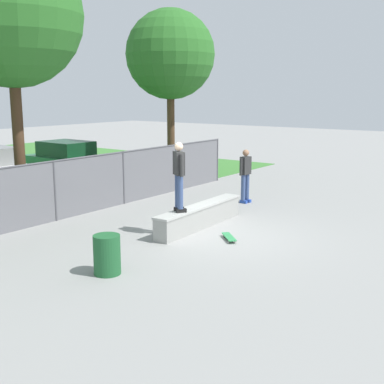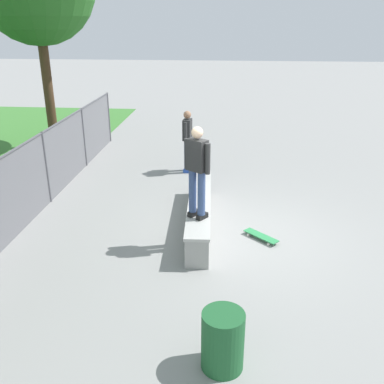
{
  "view_description": "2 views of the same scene",
  "coord_description": "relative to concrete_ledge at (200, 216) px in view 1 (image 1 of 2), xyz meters",
  "views": [
    {
      "loc": [
        -10.71,
        -6.91,
        3.7
      ],
      "look_at": [
        0.04,
        0.94,
        1.07
      ],
      "focal_mm": 47.31,
      "sensor_mm": 36.0,
      "label": 1
    },
    {
      "loc": [
        -8.14,
        0.4,
        4.28
      ],
      "look_at": [
        0.39,
        1.14,
        0.81
      ],
      "focal_mm": 40.32,
      "sensor_mm": 36.0,
      "label": 2
    }
  ],
  "objects": [
    {
      "name": "ground_plane",
      "position": [
        -0.46,
        -0.98,
        -0.32
      ],
      "size": [
        80.0,
        80.0,
        0.0
      ],
      "primitive_type": "plane",
      "color": "gray"
    },
    {
      "name": "concrete_ledge",
      "position": [
        0.0,
        0.0,
        0.0
      ],
      "size": [
        3.73,
        0.64,
        0.63
      ],
      "color": "#999993",
      "rests_on": "ground"
    },
    {
      "name": "skateboarder",
      "position": [
        -0.95,
        -0.01,
        1.32
      ],
      "size": [
        0.43,
        0.51,
        1.82
      ],
      "color": "black",
      "rests_on": "concrete_ledge"
    },
    {
      "name": "skateboard",
      "position": [
        -0.56,
        -1.32,
        -0.25
      ],
      "size": [
        0.7,
        0.72,
        0.09
      ],
      "color": "#2D8C4C",
      "rests_on": "ground"
    },
    {
      "name": "chainlink_fence",
      "position": [
        -0.46,
        3.81,
        0.65
      ],
      "size": [
        14.39,
        0.07,
        1.79
      ],
      "color": "#4C4C51",
      "rests_on": "ground"
    },
    {
      "name": "tree_near_right",
      "position": [
        -2.29,
        4.82,
        5.48
      ],
      "size": [
        4.03,
        4.03,
        7.83
      ],
      "color": "#47301E",
      "rests_on": "ground"
    },
    {
      "name": "tree_mid",
      "position": [
        5.74,
        5.57,
        4.91
      ],
      "size": [
        3.69,
        3.69,
        7.1
      ],
      "color": "#513823",
      "rests_on": "ground"
    },
    {
      "name": "car_green",
      "position": [
        3.04,
        9.04,
        0.52
      ],
      "size": [
        2.08,
        4.23,
        1.66
      ],
      "color": "#1E6638",
      "rests_on": "ground"
    },
    {
      "name": "bystander",
      "position": [
        3.55,
        0.61,
        0.69
      ],
      "size": [
        0.6,
        0.31,
        1.82
      ],
      "color": "#2647A5",
      "rests_on": "ground"
    },
    {
      "name": "trash_bin",
      "position": [
        -4.16,
        -0.59,
        0.1
      ],
      "size": [
        0.56,
        0.56,
        0.83
      ],
      "primitive_type": "cylinder",
      "color": "#1E592D",
      "rests_on": "ground"
    }
  ]
}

